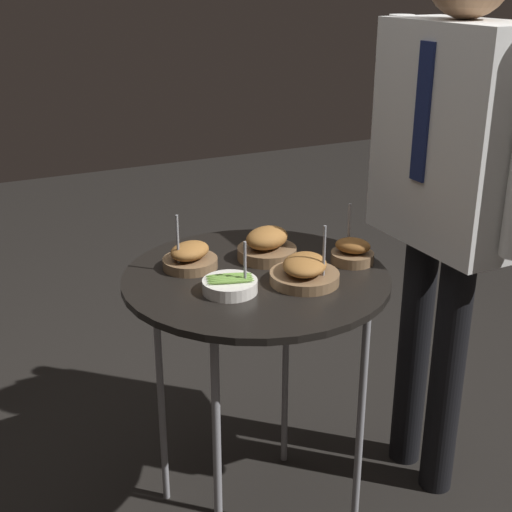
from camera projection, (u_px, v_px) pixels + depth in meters
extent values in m
cylinder|color=black|center=(256.00, 278.00, 1.78)|extent=(0.67, 0.67, 0.02)
cylinder|color=gray|center=(218.00, 474.00, 1.68)|extent=(0.02, 0.02, 0.75)
cylinder|color=gray|center=(161.00, 390.00, 2.01)|extent=(0.02, 0.02, 0.75)
cylinder|color=gray|center=(360.00, 428.00, 1.84)|extent=(0.02, 0.02, 0.75)
cylinder|color=gray|center=(286.00, 358.00, 2.18)|extent=(0.02, 0.02, 0.75)
cylinder|color=brown|center=(267.00, 253.00, 1.87)|extent=(0.16, 0.16, 0.03)
ellipsoid|color=#93602D|center=(267.00, 238.00, 1.86)|extent=(0.14, 0.16, 0.05)
cylinder|color=brown|center=(190.00, 263.00, 1.82)|extent=(0.14, 0.14, 0.03)
ellipsoid|color=#93602D|center=(190.00, 251.00, 1.80)|extent=(0.14, 0.14, 0.04)
cylinder|color=#939399|center=(178.00, 244.00, 1.77)|extent=(0.01, 0.01, 0.15)
cylinder|color=brown|center=(304.00, 278.00, 1.73)|extent=(0.17, 0.17, 0.03)
ellipsoid|color=#93602D|center=(305.00, 264.00, 1.72)|extent=(0.17, 0.17, 0.04)
cylinder|color=#939399|center=(324.00, 256.00, 1.69)|extent=(0.01, 0.01, 0.15)
cylinder|color=silver|center=(230.00, 286.00, 1.68)|extent=(0.13, 0.13, 0.03)
ellipsoid|color=olive|center=(231.00, 282.00, 1.65)|extent=(0.04, 0.11, 0.01)
ellipsoid|color=olive|center=(230.00, 280.00, 1.66)|extent=(0.04, 0.11, 0.01)
ellipsoid|color=olive|center=(230.00, 278.00, 1.67)|extent=(0.04, 0.11, 0.01)
ellipsoid|color=olive|center=(229.00, 277.00, 1.68)|extent=(0.04, 0.11, 0.01)
ellipsoid|color=olive|center=(229.00, 275.00, 1.69)|extent=(0.04, 0.11, 0.01)
cylinder|color=#939399|center=(245.00, 267.00, 1.66)|extent=(0.01, 0.01, 0.13)
cylinder|color=brown|center=(352.00, 257.00, 1.85)|extent=(0.11, 0.11, 0.03)
ellipsoid|color=brown|center=(353.00, 246.00, 1.84)|extent=(0.11, 0.11, 0.04)
cylinder|color=#939399|center=(349.00, 231.00, 1.85)|extent=(0.01, 0.01, 0.15)
cylinder|color=black|center=(414.00, 351.00, 2.19)|extent=(0.10, 0.10, 0.78)
cylinder|color=black|center=(447.00, 375.00, 2.06)|extent=(0.10, 0.10, 0.78)
cube|color=white|center=(453.00, 137.00, 1.87)|extent=(0.44, 0.21, 0.58)
cube|color=navy|center=(422.00, 113.00, 1.80)|extent=(0.05, 0.01, 0.35)
cylinder|color=white|center=(395.00, 112.00, 2.07)|extent=(0.07, 0.07, 0.54)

